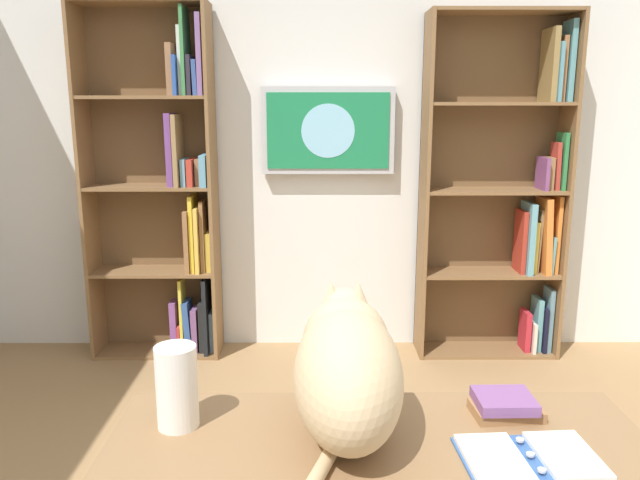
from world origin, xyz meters
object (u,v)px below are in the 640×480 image
(open_binder, at_px, (530,458))
(desk_book_stack, at_px, (505,406))
(bookshelf_left, at_px, (509,195))
(wall_mounted_tv, at_px, (328,131))
(paper_towel_roll, at_px, (177,387))
(cat, at_px, (347,365))
(bookshelf_right, at_px, (168,192))

(open_binder, xyz_separation_m, desk_book_stack, (-0.00, -0.22, 0.02))
(open_binder, bearing_deg, desk_book_stack, -91.22)
(bookshelf_left, xyz_separation_m, wall_mounted_tv, (1.13, -0.08, 0.39))
(paper_towel_roll, xyz_separation_m, desk_book_stack, (-0.89, -0.05, -0.08))
(wall_mounted_tv, xyz_separation_m, desk_book_stack, (-0.45, 2.33, -0.65))
(cat, xyz_separation_m, desk_book_stack, (-0.44, -0.06, -0.15))
(bookshelf_left, relative_size, open_binder, 6.19)
(bookshelf_left, height_order, cat, bookshelf_left)
(bookshelf_left, distance_m, desk_book_stack, 2.37)
(open_binder, distance_m, desk_book_stack, 0.22)
(bookshelf_left, height_order, desk_book_stack, bookshelf_left)
(bookshelf_left, relative_size, paper_towel_roll, 9.43)
(paper_towel_roll, bearing_deg, wall_mounted_tv, -100.43)
(bookshelf_right, bearing_deg, paper_towel_roll, 103.62)
(bookshelf_left, xyz_separation_m, desk_book_stack, (0.68, 2.25, -0.26))
(paper_towel_roll, height_order, desk_book_stack, paper_towel_roll)
(open_binder, bearing_deg, cat, -21.10)
(bookshelf_right, distance_m, wall_mounted_tv, 1.07)
(bookshelf_left, height_order, paper_towel_roll, bookshelf_left)
(desk_book_stack, bearing_deg, bookshelf_right, -57.24)
(bookshelf_right, relative_size, open_binder, 6.33)
(wall_mounted_tv, distance_m, cat, 2.44)
(cat, bearing_deg, wall_mounted_tv, -89.76)
(bookshelf_right, height_order, paper_towel_roll, bookshelf_right)
(bookshelf_left, xyz_separation_m, paper_towel_roll, (1.57, 2.31, -0.18))
(wall_mounted_tv, height_order, desk_book_stack, wall_mounted_tv)
(bookshelf_left, height_order, bookshelf_right, bookshelf_right)
(cat, height_order, paper_towel_roll, cat)
(paper_towel_roll, bearing_deg, desk_book_stack, -176.74)
(cat, relative_size, open_binder, 2.04)
(bookshelf_left, height_order, open_binder, bookshelf_left)
(bookshelf_right, relative_size, cat, 3.11)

